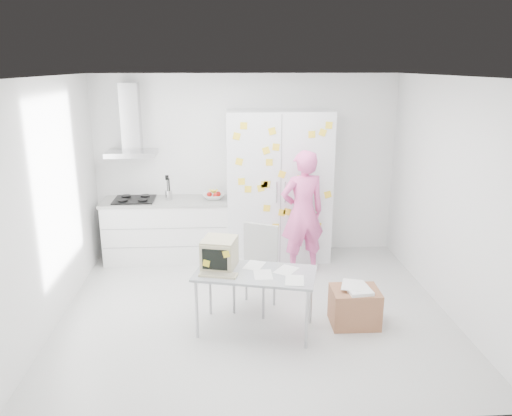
{
  "coord_description": "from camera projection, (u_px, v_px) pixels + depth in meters",
  "views": [
    {
      "loc": [
        -0.33,
        -5.39,
        2.83
      ],
      "look_at": [
        0.06,
        0.73,
        1.05
      ],
      "focal_mm": 35.0,
      "sensor_mm": 36.0,
      "label": 1
    }
  ],
  "objects": [
    {
      "name": "walls",
      "position": [
        251.0,
        186.0,
        6.28
      ],
      "size": [
        4.52,
        4.01,
        2.7
      ],
      "color": "white",
      "rests_on": "ground"
    },
    {
      "name": "chair",
      "position": [
        257.0,
        262.0,
        5.9
      ],
      "size": [
        0.61,
        0.61,
        1.01
      ],
      "rotation": [
        0.0,
        0.0,
        -0.45
      ],
      "color": "#A1A19F",
      "rests_on": "ground"
    },
    {
      "name": "counter_run",
      "position": [
        167.0,
        229.0,
        7.4
      ],
      "size": [
        1.84,
        0.63,
        1.28
      ],
      "color": "white",
      "rests_on": "ground"
    },
    {
      "name": "desk",
      "position": [
        232.0,
        262.0,
        5.38
      ],
      "size": [
        1.39,
        0.93,
        1.01
      ],
      "rotation": [
        0.0,
        0.0,
        -0.25
      ],
      "color": "#969AA0",
      "rests_on": "ground"
    },
    {
      "name": "cardboard_box",
      "position": [
        355.0,
        306.0,
        5.58
      ],
      "size": [
        0.53,
        0.44,
        0.46
      ],
      "rotation": [
        0.0,
        0.0,
        -0.01
      ],
      "color": "#9E6544",
      "rests_on": "ground"
    },
    {
      "name": "floor",
      "position": [
        255.0,
        310.0,
        5.97
      ],
      "size": [
        4.5,
        4.0,
        0.02
      ],
      "primitive_type": "cube",
      "color": "silver",
      "rests_on": "ground"
    },
    {
      "name": "tall_cabinet",
      "position": [
        278.0,
        186.0,
        7.3
      ],
      "size": [
        1.5,
        0.68,
        2.2
      ],
      "color": "silver",
      "rests_on": "ground"
    },
    {
      "name": "ceiling",
      "position": [
        255.0,
        76.0,
        5.22
      ],
      "size": [
        4.5,
        4.0,
        0.02
      ],
      "primitive_type": "cube",
      "color": "white",
      "rests_on": "walls"
    },
    {
      "name": "range_hood",
      "position": [
        131.0,
        127.0,
        7.08
      ],
      "size": [
        0.7,
        0.48,
        1.01
      ],
      "color": "silver",
      "rests_on": "walls"
    },
    {
      "name": "person",
      "position": [
        303.0,
        213.0,
        6.83
      ],
      "size": [
        0.71,
        0.55,
        1.73
      ],
      "primitive_type": "imported",
      "rotation": [
        0.0,
        0.0,
        3.38
      ],
      "color": "pink",
      "rests_on": "ground"
    }
  ]
}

